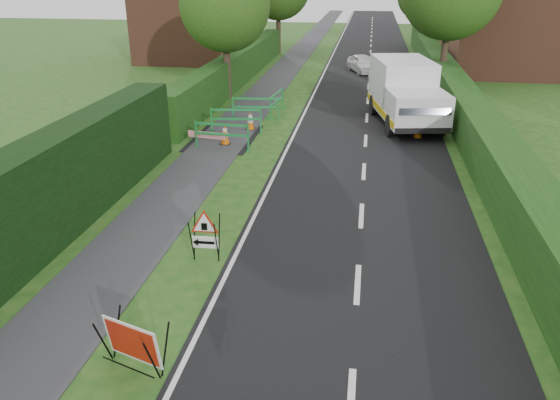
{
  "coord_description": "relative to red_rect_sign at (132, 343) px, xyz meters",
  "views": [
    {
      "loc": [
        2.45,
        -9.07,
        6.21
      ],
      "look_at": [
        0.56,
        2.71,
        1.1
      ],
      "focal_mm": 35.0,
      "sensor_mm": 36.0,
      "label": 1
    }
  ],
  "objects": [
    {
      "name": "footpath",
      "position": [
        -1.9,
        37.25,
        -0.52
      ],
      "size": [
        2.0,
        90.0,
        0.02
      ],
      "primitive_type": "cube",
      "color": "#2D2D30",
      "rests_on": "ground"
    },
    {
      "name": "house_west",
      "position": [
        -8.9,
        32.25,
        2.37
      ],
      "size": [
        7.5,
        7.4,
        7.88
      ],
      "color": "brown",
      "rests_on": "ground"
    },
    {
      "name": "traffic_cone_2",
      "position": [
        6.05,
        17.57,
        -0.14
      ],
      "size": [
        0.38,
        0.38,
        0.79
      ],
      "color": "black",
      "rests_on": "ground"
    },
    {
      "name": "traffic_cone_3",
      "position": [
        -1.66,
        12.48,
        -0.14
      ],
      "size": [
        0.38,
        0.38,
        0.79
      ],
      "color": "black",
      "rests_on": "ground"
    },
    {
      "name": "hedge_east",
      "position": [
        7.6,
        18.25,
        -0.53
      ],
      "size": [
        1.2,
        50.0,
        1.5
      ],
      "primitive_type": "cube",
      "color": "#14380F",
      "rests_on": "ground"
    },
    {
      "name": "traffic_cone_0",
      "position": [
        5.62,
        14.5,
        -0.14
      ],
      "size": [
        0.38,
        0.38,
        0.79
      ],
      "color": "black",
      "rests_on": "ground"
    },
    {
      "name": "works_van",
      "position": [
        5.14,
        16.66,
        0.84
      ],
      "size": [
        3.22,
        5.98,
        2.59
      ],
      "rotation": [
        0.0,
        0.0,
        0.19
      ],
      "color": "silver",
      "rests_on": "ground"
    },
    {
      "name": "traffic_cone_4",
      "position": [
        -1.14,
        14.63,
        -0.14
      ],
      "size": [
        0.38,
        0.38,
        0.79
      ],
      "color": "black",
      "rests_on": "ground"
    },
    {
      "name": "ground",
      "position": [
        1.1,
        2.25,
        -0.53
      ],
      "size": [
        120.0,
        120.0,
        0.0
      ],
      "primitive_type": "plane",
      "color": "#1B4A15",
      "rests_on": "ground"
    },
    {
      "name": "redwhite_plank",
      "position": [
        -2.26,
        12.09,
        -0.53
      ],
      "size": [
        1.49,
        0.24,
        0.25
      ],
      "primitive_type": "cube",
      "rotation": [
        0.0,
        0.0,
        -0.13
      ],
      "color": "red",
      "rests_on": "ground"
    },
    {
      "name": "hedge_west_near",
      "position": [
        -3.9,
        2.25,
        -0.53
      ],
      "size": [
        1.1,
        18.0,
        2.5
      ],
      "primitive_type": "cube",
      "color": "black",
      "rests_on": "ground"
    },
    {
      "name": "ped_barrier_0",
      "position": [
        -1.63,
        11.93,
        0.1
      ],
      "size": [
        2.08,
        0.47,
        1.0
      ],
      "rotation": [
        0.0,
        0.0,
        -0.06
      ],
      "color": "#167C33",
      "rests_on": "ground"
    },
    {
      "name": "traffic_cone_1",
      "position": [
        6.57,
        15.07,
        -0.14
      ],
      "size": [
        0.38,
        0.38,
        0.79
      ],
      "color": "black",
      "rests_on": "ground"
    },
    {
      "name": "tree_nw",
      "position": [
        -3.5,
        20.25,
        3.95
      ],
      "size": [
        4.4,
        4.4,
        6.7
      ],
      "color": "#2D2116",
      "rests_on": "ground"
    },
    {
      "name": "hatchback_car",
      "position": [
        3.14,
        28.86,
        0.02
      ],
      "size": [
        2.33,
        3.5,
        1.11
      ],
      "primitive_type": "imported",
      "rotation": [
        0.0,
        0.0,
        0.34
      ],
      "color": "white",
      "rests_on": "ground"
    },
    {
      "name": "road_surface",
      "position": [
        3.6,
        37.25,
        -0.52
      ],
      "size": [
        6.0,
        90.0,
        0.02
      ],
      "primitive_type": "cube",
      "color": "black",
      "rests_on": "ground"
    },
    {
      "name": "ped_barrier_2",
      "position": [
        -1.26,
        16.3,
        0.1
      ],
      "size": [
        2.08,
        0.55,
        1.0
      ],
      "rotation": [
        0.0,
        0.0,
        0.1
      ],
      "color": "#167C33",
      "rests_on": "ground"
    },
    {
      "name": "house_east_b",
      "position": [
        13.1,
        44.25,
        2.37
      ],
      "size": [
        7.5,
        7.4,
        7.88
      ],
      "color": "brown",
      "rests_on": "ground"
    },
    {
      "name": "ped_barrier_1",
      "position": [
        -1.63,
        14.18,
        0.1
      ],
      "size": [
        2.09,
        0.62,
        1.0
      ],
      "rotation": [
        0.0,
        0.0,
        0.13
      ],
      "color": "#167C33",
      "rests_on": "ground"
    },
    {
      "name": "house_east_a",
      "position": [
        12.1,
        30.25,
        2.37
      ],
      "size": [
        7.5,
        7.4,
        7.88
      ],
      "color": "brown",
      "rests_on": "ground"
    },
    {
      "name": "ped_barrier_3",
      "position": [
        -0.51,
        17.42,
        0.1
      ],
      "size": [
        0.58,
        2.09,
        1.0
      ],
      "rotation": [
        0.0,
        0.0,
        1.46
      ],
      "color": "#167C33",
      "rests_on": "ground"
    },
    {
      "name": "triangle_sign",
      "position": [
        0.11,
        3.73,
        0.21
      ],
      "size": [
        0.76,
        0.76,
        1.07
      ],
      "rotation": [
        0.0,
        0.0,
        0.04
      ],
      "color": "black",
      "rests_on": "ground"
    },
    {
      "name": "hedge_west_far",
      "position": [
        -3.9,
        24.25,
        -0.53
      ],
      "size": [
        1.0,
        24.0,
        1.8
      ],
      "primitive_type": "cube",
      "color": "#14380F",
      "rests_on": "ground"
    },
    {
      "name": "red_rect_sign",
      "position": [
        0.0,
        0.0,
        0.0
      ],
      "size": [
        1.22,
        0.96,
        0.92
      ],
      "rotation": [
        0.0,
        0.0,
        -0.32
      ],
      "color": "black",
      "rests_on": "ground"
    }
  ]
}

